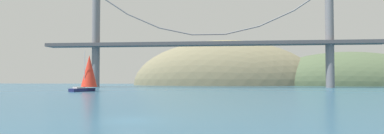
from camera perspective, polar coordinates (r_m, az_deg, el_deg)
name	(u,v)px	position (r m, az deg, el deg)	size (l,w,h in m)	color
ground_plane	(131,120)	(25.38, -10.21, -8.78)	(360.00, 360.00, 0.00)	navy
headland_right	(348,86)	(167.77, 24.60, -2.83)	(78.39, 44.00, 30.15)	#425138
headland_center	(224,85)	(159.22, 5.44, -3.05)	(85.58, 44.00, 41.94)	#6B664C
suspension_bridge	(208,41)	(120.11, 2.77, 4.28)	(118.01, 6.00, 34.40)	slate
sailboat_scarlet_sail	(89,73)	(86.24, -16.89, -0.89)	(5.58, 7.81, 9.74)	#191E4C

